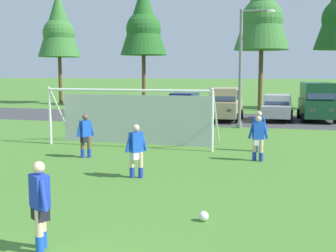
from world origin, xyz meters
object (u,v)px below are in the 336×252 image
Objects in this scene: player_winger_right at (259,131)px; parked_car_slot_center at (317,100)px; soccer_goal at (133,116)px; parked_car_slot_far_left at (184,105)px; player_striker_near at (86,136)px; parked_car_slot_center_left at (277,107)px; soccer_ball at (204,216)px; parked_car_slot_left at (225,104)px; player_midfield_center at (258,138)px; player_defender_far at (136,151)px; player_winger_left at (40,206)px; street_lamp at (244,67)px.

player_winger_right is 12.89m from parked_car_slot_center.
soccer_goal reaches higher than parked_car_slot_far_left.
player_striker_near is at bearing -102.34° from soccer_goal.
parked_car_slot_center_left is at bearing 65.85° from player_striker_near.
parked_car_slot_far_left is at bearing 179.44° from parked_car_slot_center.
parked_car_slot_left reaches higher than soccer_ball.
parked_car_slot_left reaches higher than player_midfield_center.
player_striker_near and player_midfield_center have the same top height.
player_striker_near is 18.07m from parked_car_slot_center.
player_defender_far is 19.09m from parked_car_slot_center.
parked_car_slot_far_left is at bearing 89.62° from player_striker_near.
player_winger_left and player_winger_right have the same top height.
player_winger_left is 24.38m from parked_car_slot_center.
player_defender_far is 0.33× the size of parked_car_slot_center.
player_winger_right is (5.48, -0.24, -0.47)m from soccer_goal.
parked_car_slot_left reaches higher than parked_car_slot_far_left.
soccer_ball is at bearing 42.36° from player_winger_left.
parked_car_slot_center_left is (6.55, -0.81, 0.00)m from parked_car_slot_far_left.
parked_car_slot_left reaches higher than player_winger_right.
soccer_goal is 1.73× the size of parked_car_slot_far_left.
parked_car_slot_center is (8.46, 12.29, 0.05)m from soccer_goal.
player_midfield_center is 1.00× the size of player_winger_right.
player_winger_right is 0.33× the size of parked_car_slot_center.
player_winger_left is (-3.22, -9.13, 0.00)m from player_midfield_center.
player_winger_left is 22.14m from parked_car_slot_left.
street_lamp is at bearing -129.59° from parked_car_slot_center.
player_striker_near is at bearing 110.87° from player_winger_left.
soccer_goal is 4.54× the size of player_winger_right.
street_lamp is (-0.76, 16.05, 3.37)m from soccer_ball.
player_midfield_center is 0.39× the size of parked_car_slot_center_left.
parked_car_slot_center reaches higher than player_defender_far.
parked_car_slot_center_left is at bearing 81.10° from player_winger_left.
soccer_ball is 0.04× the size of parked_car_slot_center.
player_striker_near is 6.89m from player_winger_right.
player_striker_near is at bearing -90.38° from parked_car_slot_far_left.
player_winger_right is at bearing 59.05° from player_defender_far.
soccer_ball is 0.13× the size of player_striker_near.
soccer_ball is 0.13× the size of player_winger_right.
soccer_goal is 4.54× the size of player_winger_left.
player_winger_left is at bearing -98.90° from parked_car_slot_center_left.
player_defender_far reaches higher than soccer_ball.
player_defender_far is at bearing -102.24° from parked_car_slot_center_left.
parked_car_slot_far_left is (-6.09, 12.62, 0.05)m from player_winger_right.
parked_car_slot_center reaches higher than player_midfield_center.
soccer_ball is 0.05× the size of parked_car_slot_left.
player_defender_far is at bearing -40.46° from player_striker_near.
player_winger_left is at bearing -82.86° from parked_car_slot_far_left.
parked_car_slot_center is (2.88, 14.47, 0.52)m from player_midfield_center.
soccer_goal is 12.40m from parked_car_slot_far_left.
parked_car_slot_center is at bearing 76.61° from player_winger_right.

